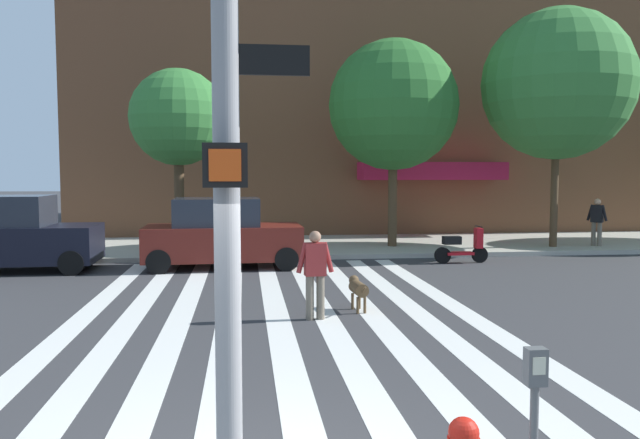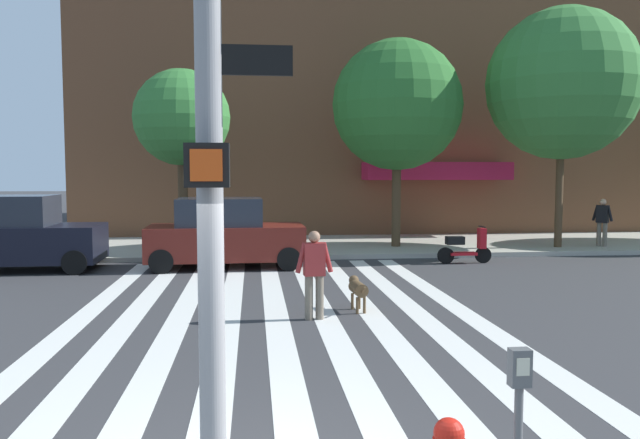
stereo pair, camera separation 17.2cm
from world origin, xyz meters
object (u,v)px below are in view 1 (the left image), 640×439
(parked_car_near_curb, at_px, (7,236))
(street_tree_further, at_px, (557,85))
(parking_meter_second_along, at_px, (534,416))
(pedestrian_bystander, at_px, (597,219))
(parked_car_behind_first, at_px, (222,235))
(traffic_light_pole, at_px, (226,47))
(street_tree_middle, at_px, (393,105))
(street_tree_nearest, at_px, (178,118))
(parked_scooter, at_px, (461,247))
(dog_on_leash, at_px, (358,288))
(pedestrian_dog_walker, at_px, (315,270))

(parked_car_near_curb, relative_size, street_tree_further, 0.58)
(parking_meter_second_along, height_order, pedestrian_bystander, pedestrian_bystander)
(parked_car_behind_first, bearing_deg, traffic_light_pole, -87.73)
(street_tree_middle, bearing_deg, parked_car_behind_first, -150.65)
(street_tree_nearest, relative_size, street_tree_further, 0.73)
(traffic_light_pole, relative_size, street_tree_middle, 0.82)
(parked_car_near_curb, relative_size, street_tree_middle, 0.66)
(parking_meter_second_along, distance_m, parked_scooter, 14.45)
(street_tree_nearest, height_order, pedestrian_bystander, street_tree_nearest)
(parking_meter_second_along, bearing_deg, parked_car_behind_first, 100.78)
(street_tree_further, bearing_deg, traffic_light_pole, -123.76)
(dog_on_leash, bearing_deg, pedestrian_bystander, 39.87)
(parked_car_behind_first, relative_size, street_tree_further, 0.55)
(pedestrian_dog_walker, relative_size, pedestrian_bystander, 1.00)
(parked_car_near_curb, height_order, dog_on_leash, parked_car_near_curb)
(pedestrian_bystander, bearing_deg, pedestrian_dog_walker, -140.55)
(parking_meter_second_along, relative_size, street_tree_further, 0.17)
(parked_scooter, distance_m, street_tree_further, 7.04)
(parked_car_near_curb, bearing_deg, street_tree_middle, 15.61)
(traffic_light_pole, xyz_separation_m, pedestrian_bystander, (12.25, 15.95, -2.44))
(traffic_light_pole, relative_size, street_tree_further, 0.72)
(parking_meter_second_along, xyz_separation_m, parked_scooter, (4.44, 13.74, -0.55))
(pedestrian_dog_walker, height_order, dog_on_leash, pedestrian_dog_walker)
(traffic_light_pole, xyz_separation_m, street_tree_nearest, (-1.99, 16.36, 0.91))
(parked_car_near_curb, height_order, parked_scooter, parked_car_near_curb)
(parked_car_behind_first, height_order, street_tree_nearest, street_tree_nearest)
(street_tree_nearest, distance_m, dog_on_leash, 10.50)
(street_tree_nearest, height_order, dog_on_leash, street_tree_nearest)
(parked_car_near_curb, relative_size, dog_on_leash, 4.82)
(parking_meter_second_along, relative_size, street_tree_middle, 0.19)
(street_tree_further, relative_size, dog_on_leash, 8.29)
(street_tree_nearest, xyz_separation_m, pedestrian_bystander, (14.24, -0.41, -3.36))
(traffic_light_pole, bearing_deg, street_tree_nearest, 96.92)
(dog_on_leash, height_order, pedestrian_bystander, pedestrian_bystander)
(traffic_light_pole, distance_m, parked_car_behind_first, 13.78)
(parked_car_near_curb, bearing_deg, parked_scooter, 0.06)
(parked_car_behind_first, bearing_deg, dog_on_leash, -64.31)
(parking_meter_second_along, relative_size, pedestrian_bystander, 0.83)
(street_tree_nearest, distance_m, pedestrian_bystander, 14.63)
(pedestrian_dog_walker, bearing_deg, street_tree_middle, 68.67)
(parked_car_near_curb, xyz_separation_m, parked_car_behind_first, (5.78, -0.00, -0.04))
(pedestrian_bystander, bearing_deg, street_tree_middle, 173.66)
(parked_car_behind_first, distance_m, pedestrian_dog_walker, 6.79)
(parked_car_behind_first, bearing_deg, pedestrian_bystander, 10.76)
(parked_car_near_curb, relative_size, street_tree_nearest, 0.80)
(parked_car_behind_first, bearing_deg, pedestrian_dog_walker, -73.58)
(parking_meter_second_along, height_order, parked_car_near_curb, parked_car_near_curb)
(traffic_light_pole, bearing_deg, street_tree_further, 56.24)
(traffic_light_pole, relative_size, pedestrian_bystander, 3.54)
(parked_scooter, xyz_separation_m, dog_on_leash, (-4.22, -5.90, -0.04))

